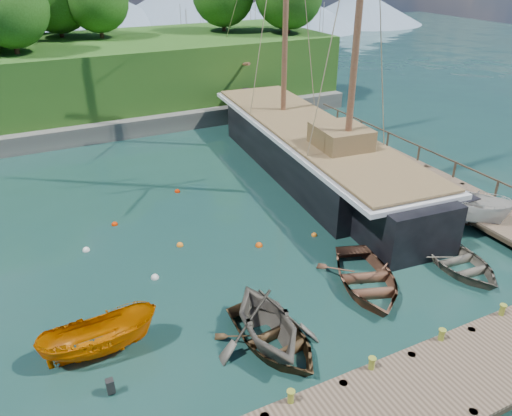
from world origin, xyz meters
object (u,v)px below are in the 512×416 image
(rowboat_0, at_px, (272,345))
(schooner, at_px, (310,153))
(rowboat_3, at_px, (458,268))
(rowboat_2, at_px, (365,287))
(motorboat_orange, at_px, (102,353))
(cabin_boat_white, at_px, (455,220))
(rowboat_1, at_px, (267,343))

(rowboat_0, relative_size, schooner, 0.15)
(rowboat_3, bearing_deg, rowboat_2, 175.27)
(rowboat_2, height_order, schooner, schooner)
(motorboat_orange, bearing_deg, schooner, -53.95)
(rowboat_0, relative_size, rowboat_2, 0.90)
(cabin_boat_white, relative_size, schooner, 0.18)
(rowboat_0, xyz_separation_m, rowboat_3, (9.72, 0.61, 0.00))
(rowboat_1, distance_m, rowboat_3, 9.86)
(cabin_boat_white, bearing_deg, schooner, 90.85)
(rowboat_2, distance_m, cabin_boat_white, 8.28)
(rowboat_0, relative_size, rowboat_3, 1.02)
(rowboat_3, xyz_separation_m, motorboat_orange, (-15.27, 1.73, 0.00))
(rowboat_3, bearing_deg, schooner, 94.64)
(rowboat_1, height_order, rowboat_2, rowboat_1)
(rowboat_3, relative_size, motorboat_orange, 1.06)
(rowboat_0, distance_m, cabin_boat_white, 13.62)
(rowboat_2, relative_size, schooner, 0.17)
(rowboat_1, distance_m, rowboat_2, 5.43)
(rowboat_2, bearing_deg, schooner, 88.34)
(rowboat_1, distance_m, cabin_boat_white, 13.69)
(motorboat_orange, relative_size, schooner, 0.14)
(rowboat_3, distance_m, motorboat_orange, 15.36)
(rowboat_2, xyz_separation_m, rowboat_3, (4.55, -0.74, 0.00))
(rowboat_3, height_order, motorboat_orange, motorboat_orange)
(rowboat_3, height_order, schooner, schooner)
(rowboat_0, distance_m, rowboat_3, 9.74)
(rowboat_0, distance_m, rowboat_1, 0.24)
(rowboat_2, height_order, rowboat_3, rowboat_2)
(rowboat_1, xyz_separation_m, rowboat_2, (5.30, 1.16, 0.00))
(motorboat_orange, xyz_separation_m, schooner, (15.24, 10.72, 1.22))
(cabin_boat_white, bearing_deg, rowboat_3, -154.00)
(rowboat_2, relative_size, cabin_boat_white, 0.93)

